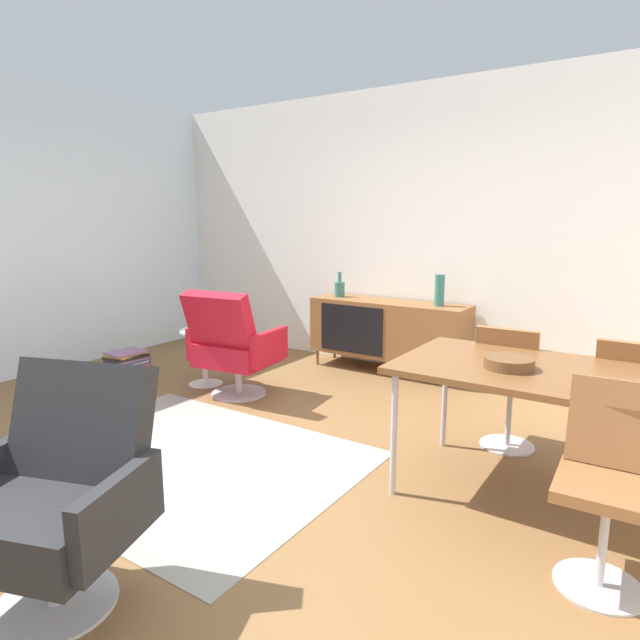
{
  "coord_description": "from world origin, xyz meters",
  "views": [
    {
      "loc": [
        2.07,
        -2.45,
        1.53
      ],
      "look_at": [
        0.22,
        0.34,
        0.89
      ],
      "focal_mm": 30.06,
      "sensor_mm": 36.0,
      "label": 1
    }
  ],
  "objects_px": {
    "armchair_black_shell": "(57,490)",
    "side_table_round": "(205,350)",
    "fruit_bowl": "(203,325)",
    "vase_sculptural_dark": "(340,288)",
    "wooden_bowl_on_table": "(509,363)",
    "dining_chair_back_right": "(631,402)",
    "dining_chair_back_left": "(509,382)",
    "dining_chair_front_right": "(610,478)",
    "lounge_chair_red": "(233,344)",
    "dining_table": "(552,378)",
    "sideboard": "(388,329)",
    "vase_cobalt": "(440,290)",
    "magazine_stack": "(127,363)"
  },
  "relations": [
    {
      "from": "dining_chair_front_right",
      "to": "side_table_round",
      "type": "distance_m",
      "value": 3.6
    },
    {
      "from": "vase_cobalt",
      "to": "fruit_bowl",
      "type": "relative_size",
      "value": 1.48
    },
    {
      "from": "dining_chair_back_left",
      "to": "fruit_bowl",
      "type": "bearing_deg",
      "value": -178.67
    },
    {
      "from": "sideboard",
      "to": "dining_table",
      "type": "bearing_deg",
      "value": -44.34
    },
    {
      "from": "vase_sculptural_dark",
      "to": "side_table_round",
      "type": "relative_size",
      "value": 0.5
    },
    {
      "from": "lounge_chair_red",
      "to": "magazine_stack",
      "type": "height_order",
      "value": "lounge_chair_red"
    },
    {
      "from": "armchair_black_shell",
      "to": "sideboard",
      "type": "bearing_deg",
      "value": 95.81
    },
    {
      "from": "dining_table",
      "to": "magazine_stack",
      "type": "relative_size",
      "value": 3.86
    },
    {
      "from": "vase_cobalt",
      "to": "dining_table",
      "type": "height_order",
      "value": "vase_cobalt"
    },
    {
      "from": "lounge_chair_red",
      "to": "fruit_bowl",
      "type": "height_order",
      "value": "lounge_chair_red"
    },
    {
      "from": "sideboard",
      "to": "dining_chair_front_right",
      "type": "bearing_deg",
      "value": -47.12
    },
    {
      "from": "sideboard",
      "to": "vase_cobalt",
      "type": "bearing_deg",
      "value": 0.21
    },
    {
      "from": "dining_table",
      "to": "dining_chair_front_right",
      "type": "bearing_deg",
      "value": -58.1
    },
    {
      "from": "dining_chair_back_right",
      "to": "lounge_chair_red",
      "type": "bearing_deg",
      "value": -176.39
    },
    {
      "from": "wooden_bowl_on_table",
      "to": "lounge_chair_red",
      "type": "xyz_separation_m",
      "value": [
        -2.41,
        0.46,
        -0.3
      ]
    },
    {
      "from": "vase_sculptural_dark",
      "to": "wooden_bowl_on_table",
      "type": "xyz_separation_m",
      "value": [
        2.22,
        -1.89,
        -0.04
      ]
    },
    {
      "from": "dining_chair_back_left",
      "to": "armchair_black_shell",
      "type": "bearing_deg",
      "value": -114.77
    },
    {
      "from": "lounge_chair_red",
      "to": "sideboard",
      "type": "bearing_deg",
      "value": 61.95
    },
    {
      "from": "vase_cobalt",
      "to": "fruit_bowl",
      "type": "height_order",
      "value": "vase_cobalt"
    },
    {
      "from": "vase_sculptural_dark",
      "to": "dining_chair_back_right",
      "type": "bearing_deg",
      "value": -24.3
    },
    {
      "from": "vase_sculptural_dark",
      "to": "dining_chair_front_right",
      "type": "distance_m",
      "value": 3.66
    },
    {
      "from": "fruit_bowl",
      "to": "side_table_round",
      "type": "bearing_deg",
      "value": 87.68
    },
    {
      "from": "fruit_bowl",
      "to": "dining_chair_front_right",
      "type": "bearing_deg",
      "value": -17.06
    },
    {
      "from": "side_table_round",
      "to": "lounge_chair_red",
      "type": "bearing_deg",
      "value": -14.78
    },
    {
      "from": "armchair_black_shell",
      "to": "side_table_round",
      "type": "xyz_separation_m",
      "value": [
        -1.61,
        2.38,
        -0.15
      ]
    },
    {
      "from": "vase_cobalt",
      "to": "lounge_chair_red",
      "type": "distance_m",
      "value": 1.97
    },
    {
      "from": "dining_chair_front_right",
      "to": "fruit_bowl",
      "type": "relative_size",
      "value": 4.28
    },
    {
      "from": "dining_chair_back_left",
      "to": "armchair_black_shell",
      "type": "height_order",
      "value": "armchair_black_shell"
    },
    {
      "from": "sideboard",
      "to": "wooden_bowl_on_table",
      "type": "relative_size",
      "value": 6.15
    },
    {
      "from": "dining_chair_back_left",
      "to": "armchair_black_shell",
      "type": "relative_size",
      "value": 0.9
    },
    {
      "from": "side_table_round",
      "to": "wooden_bowl_on_table",
      "type": "bearing_deg",
      "value": -11.39
    },
    {
      "from": "dining_table",
      "to": "armchair_black_shell",
      "type": "distance_m",
      "value": 2.4
    },
    {
      "from": "side_table_round",
      "to": "fruit_bowl",
      "type": "distance_m",
      "value": 0.24
    },
    {
      "from": "armchair_black_shell",
      "to": "fruit_bowl",
      "type": "distance_m",
      "value": 2.87
    },
    {
      "from": "lounge_chair_red",
      "to": "side_table_round",
      "type": "relative_size",
      "value": 1.82
    },
    {
      "from": "armchair_black_shell",
      "to": "side_table_round",
      "type": "relative_size",
      "value": 1.82
    },
    {
      "from": "dining_table",
      "to": "armchair_black_shell",
      "type": "relative_size",
      "value": 1.69
    },
    {
      "from": "magazine_stack",
      "to": "vase_cobalt",
      "type": "bearing_deg",
      "value": 30.54
    },
    {
      "from": "sideboard",
      "to": "armchair_black_shell",
      "type": "relative_size",
      "value": 1.69
    },
    {
      "from": "dining_chair_back_left",
      "to": "fruit_bowl",
      "type": "relative_size",
      "value": 4.28
    },
    {
      "from": "vase_sculptural_dark",
      "to": "fruit_bowl",
      "type": "relative_size",
      "value": 1.29
    },
    {
      "from": "vase_sculptural_dark",
      "to": "dining_chair_back_left",
      "type": "relative_size",
      "value": 0.3
    },
    {
      "from": "lounge_chair_red",
      "to": "vase_sculptural_dark",
      "type": "bearing_deg",
      "value": 82.33
    },
    {
      "from": "armchair_black_shell",
      "to": "side_table_round",
      "type": "height_order",
      "value": "armchair_black_shell"
    },
    {
      "from": "wooden_bowl_on_table",
      "to": "dining_chair_back_right",
      "type": "height_order",
      "value": "dining_chair_back_right"
    },
    {
      "from": "sideboard",
      "to": "armchair_black_shell",
      "type": "bearing_deg",
      "value": -84.19
    },
    {
      "from": "lounge_chair_red",
      "to": "side_table_round",
      "type": "xyz_separation_m",
      "value": [
        -0.47,
        0.12,
        -0.15
      ]
    },
    {
      "from": "wooden_bowl_on_table",
      "to": "dining_chair_back_left",
      "type": "height_order",
      "value": "dining_chair_back_left"
    },
    {
      "from": "vase_cobalt",
      "to": "dining_chair_back_left",
      "type": "height_order",
      "value": "vase_cobalt"
    },
    {
      "from": "magazine_stack",
      "to": "dining_chair_back_left",
      "type": "bearing_deg",
      "value": 4.59
    }
  ]
}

